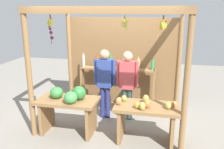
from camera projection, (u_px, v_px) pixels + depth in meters
name	position (u px, v px, depth m)	size (l,w,h in m)	color
ground_plane	(114.00, 119.00, 5.40)	(12.00, 12.00, 0.00)	gray
market_stall	(118.00, 53.00, 5.44)	(2.90, 2.10, 2.44)	olive
fruit_counter_left	(69.00, 104.00, 4.67)	(1.17, 0.67, 0.97)	olive
fruit_counter_right	(146.00, 114.00, 4.40)	(1.17, 0.64, 0.86)	olive
bottle_shelf_unit	(117.00, 76.00, 5.91)	(1.85, 0.22, 1.35)	olive
vendor_man	(105.00, 78.00, 5.27)	(0.48, 0.21, 1.56)	navy
vendor_woman	(127.00, 80.00, 5.19)	(0.48, 0.21, 1.54)	#314D42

